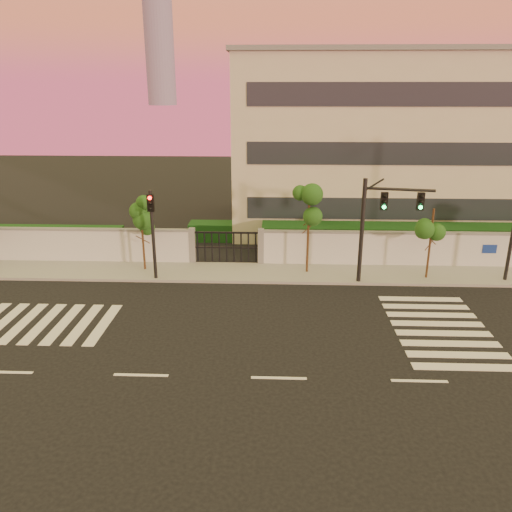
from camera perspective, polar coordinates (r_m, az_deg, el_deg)
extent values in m
plane|color=black|center=(18.45, 2.62, -13.78)|extent=(120.00, 120.00, 0.00)
cube|color=gray|center=(27.85, 2.52, -1.95)|extent=(60.00, 3.00, 0.15)
cube|color=slate|center=(29.32, -7.28, 1.11)|extent=(0.35, 0.35, 2.20)
cube|color=slate|center=(28.94, 0.56, 1.03)|extent=(0.35, 0.35, 2.20)
cube|color=#103616|center=(32.70, 18.50, 1.77)|extent=(20.00, 2.00, 1.80)
cube|color=#103616|center=(35.17, -24.56, 1.84)|extent=(12.00, 1.80, 1.40)
cube|color=#103616|center=(33.97, -2.58, 2.83)|extent=(6.00, 1.50, 1.20)
cube|color=beige|center=(38.87, 16.30, 12.26)|extent=(24.00, 12.00, 12.00)
cube|color=#262D38|center=(33.68, 18.11, 5.11)|extent=(22.00, 0.08, 1.40)
cube|color=#262D38|center=(33.09, 18.73, 11.00)|extent=(22.00, 0.08, 1.40)
cube|color=#262D38|center=(32.86, 19.39, 17.04)|extent=(22.00, 0.08, 1.40)
cube|color=slate|center=(38.73, 17.17, 21.23)|extent=(24.40, 12.40, 0.30)
cube|color=silver|center=(24.98, -26.89, -6.78)|extent=(0.50, 4.00, 0.02)
cube|color=silver|center=(24.56, -25.04, -6.92)|extent=(0.50, 4.00, 0.02)
cube|color=silver|center=(24.17, -23.12, -7.06)|extent=(0.50, 4.00, 0.02)
cube|color=silver|center=(23.80, -21.15, -7.20)|extent=(0.50, 4.00, 0.02)
cube|color=silver|center=(23.47, -19.11, -7.33)|extent=(0.50, 4.00, 0.02)
cube|color=silver|center=(23.16, -17.02, -7.45)|extent=(0.50, 4.00, 0.02)
cube|color=silver|center=(20.60, 22.90, -11.62)|extent=(4.00, 0.50, 0.02)
cube|color=silver|center=(21.33, 22.09, -10.43)|extent=(4.00, 0.50, 0.02)
cube|color=silver|center=(22.07, 21.33, -9.31)|extent=(4.00, 0.50, 0.02)
cube|color=silver|center=(22.83, 20.62, -8.27)|extent=(4.00, 0.50, 0.02)
cube|color=silver|center=(23.59, 19.97, -7.29)|extent=(4.00, 0.50, 0.02)
cube|color=silver|center=(24.36, 19.36, -6.37)|extent=(4.00, 0.50, 0.02)
cube|color=silver|center=(25.15, 18.79, -5.51)|extent=(4.00, 0.50, 0.02)
cube|color=silver|center=(25.94, 18.25, -4.70)|extent=(4.00, 0.50, 0.02)
cube|color=silver|center=(20.87, -26.67, -11.79)|extent=(2.00, 0.15, 0.01)
cube|color=silver|center=(19.05, -13.01, -13.12)|extent=(2.00, 0.15, 0.01)
cube|color=silver|center=(18.44, 2.62, -13.76)|extent=(2.00, 0.15, 0.01)
cube|color=silver|center=(19.17, 18.18, -13.42)|extent=(2.00, 0.15, 0.01)
cylinder|color=#382314|center=(28.31, -12.84, 2.39)|extent=(0.12, 0.12, 4.33)
sphere|color=#164F17|center=(27.98, -13.03, 4.95)|extent=(1.08, 1.08, 1.08)
sphere|color=#164F17|center=(28.23, -12.16, 3.77)|extent=(0.82, 0.82, 0.82)
sphere|color=#164F17|center=(28.02, -13.63, 4.01)|extent=(0.78, 0.78, 0.78)
cylinder|color=#382314|center=(27.26, 5.99, 2.94)|extent=(0.12, 0.12, 5.06)
sphere|color=#164F17|center=(26.89, 6.10, 6.06)|extent=(1.13, 1.13, 1.13)
sphere|color=#164F17|center=(27.29, 6.77, 4.58)|extent=(0.86, 0.86, 0.86)
sphere|color=#164F17|center=(26.83, 5.42, 4.94)|extent=(0.82, 0.82, 0.82)
cylinder|color=#382314|center=(27.96, 19.25, 1.19)|extent=(0.11, 0.11, 3.95)
sphere|color=#164F17|center=(27.64, 19.51, 3.53)|extent=(1.04, 1.04, 1.04)
sphere|color=#164F17|center=(28.07, 19.91, 2.45)|extent=(0.79, 0.79, 0.79)
sphere|color=#164F17|center=(27.53, 18.94, 2.68)|extent=(0.75, 0.75, 0.75)
cylinder|color=black|center=(26.22, 11.99, 2.62)|extent=(0.22, 0.22, 5.62)
cylinder|color=black|center=(26.06, 16.08, 7.32)|extent=(3.41, 0.74, 0.14)
cube|color=black|center=(25.96, 14.43, 6.09)|extent=(0.32, 0.16, 0.82)
sphere|color=#0CF259|center=(25.91, 14.43, 5.49)|extent=(0.18, 0.18, 0.18)
cube|color=black|center=(26.41, 18.29, 5.94)|extent=(0.32, 0.16, 0.82)
sphere|color=#0CF259|center=(26.36, 18.30, 5.35)|extent=(0.18, 0.18, 0.18)
cylinder|color=black|center=(26.74, -11.67, 2.20)|extent=(0.18, 0.18, 4.94)
cube|color=black|center=(26.24, -11.96, 5.96)|extent=(0.38, 0.20, 0.99)
sphere|color=red|center=(26.07, -12.06, 6.56)|extent=(0.22, 0.22, 0.22)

